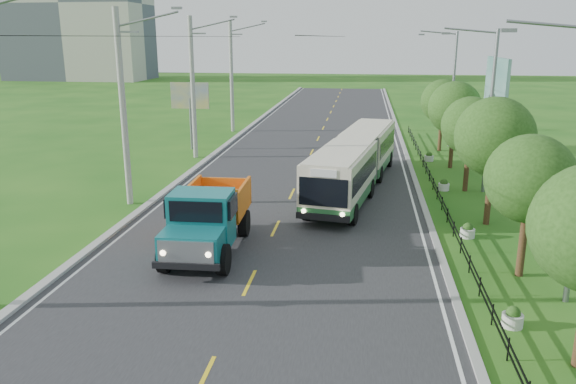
% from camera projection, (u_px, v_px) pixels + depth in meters
% --- Properties ---
extents(ground, '(240.00, 240.00, 0.00)m').
position_uv_depth(ground, '(250.00, 283.00, 20.22)').
color(ground, '#1D5714').
rests_on(ground, ground).
extents(road, '(14.00, 120.00, 0.02)m').
position_uv_depth(road, '(306.00, 163.00, 39.32)').
color(road, '#28282B').
rests_on(road, ground).
extents(curb_left, '(0.40, 120.00, 0.15)m').
position_uv_depth(curb_left, '(207.00, 160.00, 40.23)').
color(curb_left, '#9E9E99').
rests_on(curb_left, ground).
extents(curb_right, '(0.30, 120.00, 0.10)m').
position_uv_depth(curb_right, '(410.00, 166.00, 38.38)').
color(curb_right, '#9E9E99').
rests_on(curb_right, ground).
extents(edge_line_left, '(0.12, 120.00, 0.00)m').
position_uv_depth(edge_line_left, '(214.00, 161.00, 40.17)').
color(edge_line_left, silver).
rests_on(edge_line_left, road).
extents(edge_line_right, '(0.12, 120.00, 0.00)m').
position_uv_depth(edge_line_right, '(403.00, 166.00, 38.45)').
color(edge_line_right, silver).
rests_on(edge_line_right, road).
extents(centre_dash, '(0.12, 2.20, 0.00)m').
position_uv_depth(centre_dash, '(250.00, 282.00, 20.21)').
color(centre_dash, yellow).
rests_on(centre_dash, road).
extents(railing_right, '(0.04, 40.00, 0.60)m').
position_uv_depth(railing_right, '(433.00, 185.00, 32.47)').
color(railing_right, black).
rests_on(railing_right, ground).
extents(pole_near, '(3.51, 0.32, 10.00)m').
position_uv_depth(pole_near, '(124.00, 108.00, 28.52)').
color(pole_near, gray).
rests_on(pole_near, ground).
extents(pole_mid, '(3.51, 0.32, 10.00)m').
position_uv_depth(pole_mid, '(193.00, 87.00, 39.98)').
color(pole_mid, gray).
rests_on(pole_mid, ground).
extents(pole_far, '(3.51, 0.32, 10.00)m').
position_uv_depth(pole_far, '(232.00, 76.00, 51.44)').
color(pole_far, gray).
rests_on(pole_far, ground).
extents(tree_second, '(3.18, 3.26, 5.30)m').
position_uv_depth(tree_second, '(530.00, 183.00, 20.05)').
color(tree_second, '#382314').
rests_on(tree_second, ground).
extents(tree_third, '(3.60, 3.62, 6.00)m').
position_uv_depth(tree_third, '(495.00, 141.00, 25.66)').
color(tree_third, '#382314').
rests_on(tree_third, ground).
extents(tree_fourth, '(3.24, 3.31, 5.40)m').
position_uv_depth(tree_fourth, '(471.00, 129.00, 31.49)').
color(tree_fourth, '#382314').
rests_on(tree_fourth, ground).
extents(tree_fifth, '(3.48, 3.52, 5.80)m').
position_uv_depth(tree_fifth, '(455.00, 111.00, 37.15)').
color(tree_fifth, '#382314').
rests_on(tree_fifth, ground).
extents(tree_back, '(3.30, 3.36, 5.50)m').
position_uv_depth(tree_back, '(443.00, 103.00, 42.94)').
color(tree_back, '#382314').
rests_on(tree_back, ground).
extents(streetlight_mid, '(3.02, 0.20, 9.07)m').
position_uv_depth(streetlight_mid, '(488.00, 106.00, 30.91)').
color(streetlight_mid, slate).
rests_on(streetlight_mid, ground).
extents(streetlight_far, '(3.02, 0.20, 9.07)m').
position_uv_depth(streetlight_far, '(451.00, 85.00, 44.28)').
color(streetlight_far, slate).
rests_on(streetlight_far, ground).
extents(planter_front, '(0.64, 0.64, 0.67)m').
position_uv_depth(planter_front, '(513.00, 318.00, 17.12)').
color(planter_front, silver).
rests_on(planter_front, ground).
extents(planter_near, '(0.64, 0.64, 0.67)m').
position_uv_depth(planter_near, '(468.00, 231.00, 24.76)').
color(planter_near, silver).
rests_on(planter_near, ground).
extents(planter_mid, '(0.64, 0.64, 0.67)m').
position_uv_depth(planter_mid, '(444.00, 185.00, 32.40)').
color(planter_mid, silver).
rests_on(planter_mid, ground).
extents(planter_far, '(0.64, 0.64, 0.67)m').
position_uv_depth(planter_far, '(429.00, 157.00, 40.04)').
color(planter_far, silver).
rests_on(planter_far, ground).
extents(billboard_left, '(3.00, 0.20, 5.20)m').
position_uv_depth(billboard_left, '(190.00, 100.00, 43.33)').
color(billboard_left, slate).
rests_on(billboard_left, ground).
extents(billboard_right, '(0.24, 6.00, 7.30)m').
position_uv_depth(billboard_right, '(496.00, 88.00, 36.30)').
color(billboard_right, slate).
rests_on(billboard_right, ground).
extents(apartment_near, '(28.00, 14.00, 30.00)m').
position_uv_depth(apartment_near, '(76.00, 4.00, 114.06)').
color(apartment_near, '#B7B2A3').
rests_on(apartment_near, ground).
extents(apartment_far, '(24.00, 14.00, 26.00)m').
position_uv_depth(apartment_far, '(33.00, 19.00, 141.70)').
color(apartment_far, '#B7B2A3').
rests_on(apartment_far, ground).
extents(bus, '(5.05, 15.67, 2.99)m').
position_uv_depth(bus, '(356.00, 159.00, 32.17)').
color(bus, '#286533').
rests_on(bus, ground).
extents(dump_truck, '(2.78, 6.69, 2.78)m').
position_uv_depth(dump_truck, '(208.00, 215.00, 22.85)').
color(dump_truck, '#136E73').
rests_on(dump_truck, ground).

